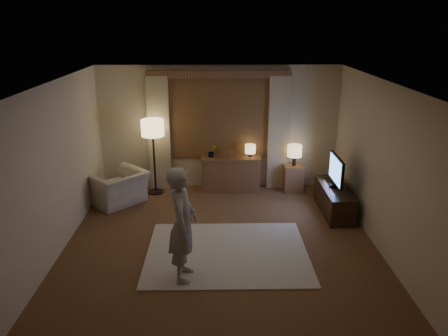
{
  "coord_description": "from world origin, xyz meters",
  "views": [
    {
      "loc": [
        -0.05,
        -6.19,
        3.47
      ],
      "look_at": [
        0.07,
        0.6,
        1.15
      ],
      "focal_mm": 35.0,
      "sensor_mm": 36.0,
      "label": 1
    }
  ],
  "objects_px": {
    "tv_stand": "(334,200)",
    "person": "(183,224)",
    "armchair": "(118,188)",
    "side_table": "(293,178)",
    "sideboard": "(231,174)"
  },
  "relations": [
    {
      "from": "tv_stand",
      "to": "person",
      "type": "bearing_deg",
      "value": -140.63
    },
    {
      "from": "armchair",
      "to": "side_table",
      "type": "relative_size",
      "value": 1.78
    },
    {
      "from": "side_table",
      "to": "tv_stand",
      "type": "bearing_deg",
      "value": -62.31
    },
    {
      "from": "side_table",
      "to": "person",
      "type": "distance_m",
      "value": 3.94
    },
    {
      "from": "sideboard",
      "to": "tv_stand",
      "type": "distance_m",
      "value": 2.23
    },
    {
      "from": "side_table",
      "to": "tv_stand",
      "type": "height_order",
      "value": "side_table"
    },
    {
      "from": "tv_stand",
      "to": "side_table",
      "type": "bearing_deg",
      "value": 117.69
    },
    {
      "from": "armchair",
      "to": "side_table",
      "type": "distance_m",
      "value": 3.62
    },
    {
      "from": "side_table",
      "to": "person",
      "type": "height_order",
      "value": "person"
    },
    {
      "from": "person",
      "to": "tv_stand",
      "type": "bearing_deg",
      "value": -47.7
    },
    {
      "from": "armchair",
      "to": "side_table",
      "type": "xyz_separation_m",
      "value": [
        3.57,
        0.62,
        -0.04
      ]
    },
    {
      "from": "sideboard",
      "to": "person",
      "type": "height_order",
      "value": "person"
    },
    {
      "from": "armchair",
      "to": "person",
      "type": "height_order",
      "value": "person"
    },
    {
      "from": "sideboard",
      "to": "tv_stand",
      "type": "relative_size",
      "value": 0.86
    },
    {
      "from": "sideboard",
      "to": "tv_stand",
      "type": "xyz_separation_m",
      "value": [
        1.9,
        -1.16,
        -0.1
      ]
    }
  ]
}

